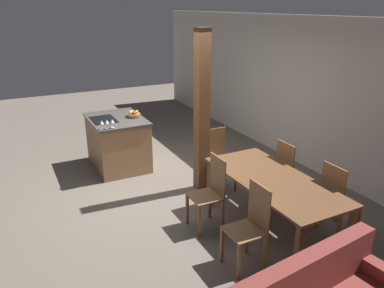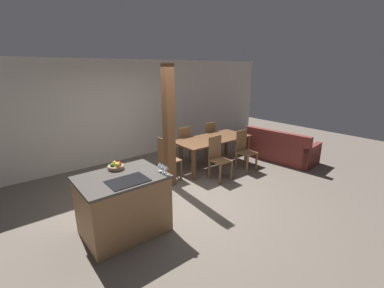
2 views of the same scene
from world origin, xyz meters
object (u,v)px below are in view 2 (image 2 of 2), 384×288
at_px(dining_chair_near_left, 218,157).
at_px(dining_chair_far_left, 182,144).
at_px(dining_chair_near_right, 244,150).
at_px(kitchen_island, 123,204).
at_px(dining_table, 212,141).
at_px(wine_glass_far, 160,164).
at_px(fruit_bowl, 116,166).
at_px(couch, 281,150).
at_px(dining_chair_far_right, 208,138).
at_px(wine_glass_near, 166,168).
at_px(dining_chair_head_end, 167,158).
at_px(timber_post, 169,128).
at_px(wine_glass_middle, 163,166).

relative_size(dining_chair_near_left, dining_chair_far_left, 1.00).
relative_size(dining_chair_near_left, dining_chair_near_right, 1.00).
distance_m(dining_chair_near_left, dining_chair_near_right, 0.91).
bearing_deg(kitchen_island, dining_table, 21.80).
bearing_deg(wine_glass_far, fruit_bowl, 132.64).
height_order(kitchen_island, dining_chair_far_left, dining_chair_far_left).
height_order(wine_glass_far, dining_chair_near_left, wine_glass_far).
height_order(dining_chair_near_right, couch, dining_chair_near_right).
relative_size(dining_chair_far_left, dining_chair_far_right, 1.00).
bearing_deg(wine_glass_far, dining_chair_far_left, 46.40).
bearing_deg(fruit_bowl, dining_table, 16.81).
bearing_deg(wine_glass_near, dining_chair_far_right, 37.97).
xyz_separation_m(dining_chair_near_left, dining_chair_head_end, (-0.94, 0.68, 0.00)).
xyz_separation_m(fruit_bowl, dining_chair_far_right, (3.40, 1.57, -0.47)).
xyz_separation_m(wine_glass_far, dining_chair_near_left, (2.00, 0.74, -0.54)).
distance_m(wine_glass_near, dining_chair_head_end, 1.99).
bearing_deg(dining_chair_far_right, dining_chair_near_left, 56.10).
bearing_deg(fruit_bowl, dining_chair_head_end, 29.89).
distance_m(dining_chair_near_left, dining_chair_far_right, 1.64).
bearing_deg(wine_glass_near, couch, 9.74).
distance_m(dining_chair_far_left, dining_chair_far_right, 0.91).
height_order(kitchen_island, timber_post, timber_post).
distance_m(fruit_bowl, wine_glass_far, 0.72).
bearing_deg(dining_chair_near_left, dining_chair_far_right, 56.10).
height_order(kitchen_island, dining_table, kitchen_island).
relative_size(kitchen_island, dining_chair_near_left, 1.25).
bearing_deg(fruit_bowl, couch, 0.37).
bearing_deg(dining_chair_head_end, timber_post, 158.66).
bearing_deg(kitchen_island, wine_glass_near, -35.65).
height_order(dining_chair_near_left, dining_chair_near_right, same).
relative_size(wine_glass_near, dining_chair_far_left, 0.15).
height_order(dining_chair_head_end, timber_post, timber_post).
bearing_deg(dining_chair_near_right, wine_glass_middle, -164.19).
height_order(wine_glass_near, dining_chair_near_left, wine_glass_near).
height_order(dining_chair_near_right, timber_post, timber_post).
height_order(dining_chair_near_left, dining_chair_far_left, same).
relative_size(dining_chair_head_end, couch, 0.53).
xyz_separation_m(dining_chair_near_left, dining_chair_near_right, (0.91, 0.00, 0.00)).
relative_size(fruit_bowl, timber_post, 0.10).
height_order(dining_chair_far_left, dining_chair_far_right, same).
xyz_separation_m(kitchen_island, wine_glass_middle, (0.55, -0.30, 0.59)).
distance_m(wine_glass_far, dining_chair_near_right, 3.05).
xyz_separation_m(wine_glass_far, dining_chair_far_right, (2.91, 2.10, -0.54)).
bearing_deg(dining_chair_head_end, wine_glass_far, 143.22).
relative_size(wine_glass_middle, dining_chair_near_right, 0.15).
distance_m(wine_glass_near, dining_chair_far_right, 3.73).
bearing_deg(dining_chair_near_left, dining_chair_near_right, 0.00).
bearing_deg(dining_chair_head_end, dining_chair_near_right, -110.16).
distance_m(dining_chair_near_right, dining_chair_far_right, 1.36).
bearing_deg(kitchen_island, wine_glass_middle, -29.10).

